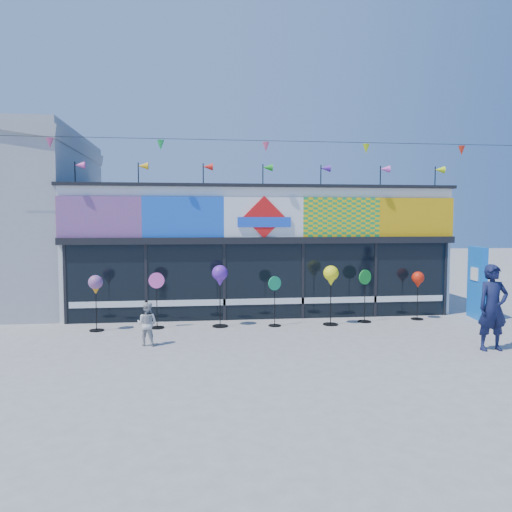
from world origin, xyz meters
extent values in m
plane|color=gray|center=(0.00, 0.00, 0.00)|extent=(80.00, 80.00, 0.00)
cube|color=white|center=(0.00, 6.00, 2.00)|extent=(12.00, 5.00, 4.00)
cube|color=black|center=(0.00, 3.44, 1.15)|extent=(11.60, 0.12, 2.30)
cube|color=black|center=(0.00, 3.40, 2.40)|extent=(12.00, 0.30, 0.20)
cube|color=white|center=(0.00, 3.41, 0.55)|extent=(11.40, 0.10, 0.18)
cube|color=black|center=(0.00, 6.00, 4.05)|extent=(12.20, 5.20, 0.10)
cube|color=black|center=(-5.80, 3.43, 1.15)|extent=(0.08, 0.14, 2.30)
cube|color=black|center=(-3.50, 3.43, 1.15)|extent=(0.08, 0.14, 2.30)
cube|color=black|center=(-1.20, 3.43, 1.15)|extent=(0.08, 0.14, 2.30)
cube|color=black|center=(1.20, 3.43, 1.15)|extent=(0.08, 0.14, 2.30)
cube|color=black|center=(3.50, 3.43, 1.15)|extent=(0.08, 0.14, 2.30)
cube|color=black|center=(5.80, 3.43, 1.15)|extent=(0.08, 0.14, 2.30)
cube|color=red|center=(-4.80, 3.42, 3.10)|extent=(2.40, 0.08, 1.20)
cube|color=blue|center=(-2.40, 3.42, 3.10)|extent=(2.40, 0.08, 1.20)
cube|color=white|center=(0.00, 3.42, 3.10)|extent=(2.40, 0.08, 1.20)
cube|color=yellow|center=(2.40, 3.42, 3.10)|extent=(2.40, 0.08, 1.20)
cube|color=#E9A60C|center=(4.80, 3.42, 3.10)|extent=(2.40, 0.08, 1.20)
cube|color=red|center=(0.00, 3.36, 3.10)|extent=(1.27, 0.06, 1.27)
cube|color=blue|center=(0.00, 3.34, 2.95)|extent=(1.60, 0.05, 0.30)
cube|color=green|center=(-4.03, 3.48, 0.92)|extent=(0.78, 0.03, 0.78)
cube|color=#DFA70B|center=(-2.69, 3.48, 1.28)|extent=(0.92, 0.03, 0.92)
cube|color=#299617|center=(-1.34, 3.48, 1.55)|extent=(0.78, 0.03, 0.78)
cube|color=orange|center=(0.00, 3.48, 0.96)|extent=(0.92, 0.03, 0.92)
cube|color=red|center=(1.34, 3.48, 1.28)|extent=(0.78, 0.03, 0.78)
cube|color=yellow|center=(2.69, 3.48, 1.55)|extent=(0.92, 0.03, 0.92)
cube|color=#D34670|center=(4.03, 3.48, 0.96)|extent=(0.78, 0.03, 0.78)
cylinder|color=black|center=(-5.50, 3.65, 4.35)|extent=(0.03, 0.03, 0.70)
cone|color=#FC54AE|center=(-5.36, 3.65, 4.60)|extent=(0.30, 0.22, 0.22)
cylinder|color=black|center=(-3.70, 3.65, 4.35)|extent=(0.03, 0.03, 0.70)
cone|color=yellow|center=(-3.56, 3.65, 4.60)|extent=(0.30, 0.22, 0.22)
cylinder|color=black|center=(-1.80, 3.65, 4.35)|extent=(0.03, 0.03, 0.70)
cone|color=red|center=(-1.66, 3.65, 4.60)|extent=(0.30, 0.22, 0.22)
cylinder|color=black|center=(0.00, 3.65, 4.35)|extent=(0.03, 0.03, 0.70)
cone|color=#18A11F|center=(0.14, 3.65, 4.60)|extent=(0.30, 0.22, 0.22)
cylinder|color=black|center=(1.80, 3.65, 4.35)|extent=(0.03, 0.03, 0.70)
cone|color=#5D24AB|center=(1.94, 3.65, 4.60)|extent=(0.30, 0.22, 0.22)
cylinder|color=black|center=(3.70, 3.65, 4.35)|extent=(0.03, 0.03, 0.70)
cone|color=#FA53D3|center=(3.84, 3.65, 4.60)|extent=(0.30, 0.22, 0.22)
cylinder|color=black|center=(5.50, 3.65, 4.35)|extent=(0.03, 0.03, 0.70)
cone|color=#D2FF15|center=(5.64, 3.65, 4.60)|extent=(0.30, 0.22, 0.22)
cylinder|color=black|center=(0.00, 3.00, 5.30)|extent=(16.00, 0.01, 0.01)
cone|color=#D0457C|center=(-6.00, 3.00, 5.12)|extent=(0.20, 0.20, 0.28)
cone|color=green|center=(-3.00, 3.00, 5.12)|extent=(0.20, 0.20, 0.28)
cone|color=#F45177|center=(0.00, 3.00, 5.12)|extent=(0.20, 0.20, 0.28)
cone|color=#BEEB13|center=(3.00, 3.00, 5.12)|extent=(0.20, 0.20, 0.28)
cone|color=red|center=(6.00, 3.00, 5.12)|extent=(0.20, 0.20, 0.28)
cube|color=blue|center=(6.46, 2.71, 1.10)|extent=(0.32, 1.11, 2.20)
cube|color=white|center=(6.37, 2.71, 1.38)|extent=(0.11, 0.50, 0.39)
cylinder|color=black|center=(-4.74, 2.35, 0.01)|extent=(0.39, 0.39, 0.03)
cylinder|color=black|center=(-4.74, 2.35, 0.66)|extent=(0.02, 0.02, 1.25)
sphere|color=orange|center=(-4.74, 2.35, 1.33)|extent=(0.39, 0.39, 0.39)
cone|color=orange|center=(-4.74, 2.35, 1.09)|extent=(0.19, 0.19, 0.17)
cylinder|color=black|center=(-3.13, 2.51, 0.01)|extent=(0.40, 0.40, 0.03)
cylinder|color=black|center=(-3.13, 2.51, 0.67)|extent=(0.02, 0.02, 1.29)
cylinder|color=#F551B8|center=(-3.13, 2.51, 1.34)|extent=(0.44, 0.05, 0.44)
cylinder|color=black|center=(-1.37, 2.49, 0.02)|extent=(0.44, 0.44, 0.03)
cylinder|color=black|center=(-1.37, 2.49, 0.75)|extent=(0.03, 0.03, 1.44)
sphere|color=#5E23A7|center=(-1.37, 2.49, 1.53)|extent=(0.44, 0.44, 0.44)
cone|color=#5E23A7|center=(-1.37, 2.49, 1.25)|extent=(0.22, 0.22, 0.20)
cylinder|color=black|center=(0.17, 2.39, 0.01)|extent=(0.36, 0.36, 0.03)
cylinder|color=black|center=(0.17, 2.39, 0.62)|extent=(0.02, 0.02, 1.18)
cylinder|color=#18A15E|center=(0.17, 2.39, 1.22)|extent=(0.38, 0.19, 0.40)
cylinder|color=black|center=(1.79, 2.36, 0.02)|extent=(0.43, 0.43, 0.03)
cylinder|color=black|center=(1.79, 2.36, 0.74)|extent=(0.03, 0.03, 1.41)
sphere|color=#F6F114|center=(1.79, 2.36, 1.50)|extent=(0.43, 0.43, 0.43)
cone|color=#F6F114|center=(1.79, 2.36, 1.23)|extent=(0.22, 0.22, 0.20)
cylinder|color=black|center=(2.90, 2.63, 0.01)|extent=(0.40, 0.40, 0.03)
cylinder|color=black|center=(2.90, 2.63, 0.67)|extent=(0.02, 0.02, 1.29)
cylinder|color=#17962A|center=(2.90, 2.63, 1.34)|extent=(0.42, 0.20, 0.44)
cylinder|color=black|center=(4.62, 2.82, 0.01)|extent=(0.37, 0.37, 0.03)
cylinder|color=black|center=(4.62, 2.82, 0.63)|extent=(0.02, 0.02, 1.20)
sphere|color=red|center=(4.62, 2.82, 1.28)|extent=(0.37, 0.37, 0.37)
cone|color=red|center=(4.62, 2.82, 1.05)|extent=(0.18, 0.18, 0.17)
imported|color=#111637|center=(4.74, -0.84, 0.99)|extent=(0.73, 0.49, 1.99)
imported|color=#B9B9B9|center=(-3.21, 0.59, 0.52)|extent=(0.57, 0.43, 1.04)
camera|label=1|loc=(-2.03, -11.45, 2.98)|focal=35.00mm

